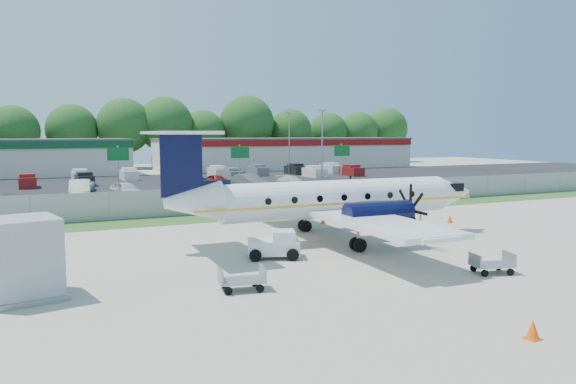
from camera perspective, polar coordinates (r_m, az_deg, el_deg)
name	(u,v)px	position (r m, az deg, el deg)	size (l,w,h in m)	color
ground	(334,244)	(31.05, 4.75, -5.27)	(170.00, 170.00, 0.00)	#B5AC99
grass_verge	(254,215)	(41.72, -3.52, -2.35)	(170.00, 4.00, 0.02)	#2D561E
access_road	(223,204)	(48.24, -6.60, -1.24)	(170.00, 8.00, 0.02)	black
parking_lot	(166,184)	(68.36, -12.25, 0.79)	(170.00, 32.00, 0.02)	black
perimeter_fence	(244,199)	(43.44, -4.50, -0.70)	(120.00, 0.06, 1.99)	gray
building_east	(286,153)	(97.56, -0.21, 3.99)	(44.40, 12.40, 5.24)	silver
sign_left	(118,162)	(49.86, -16.87, 2.93)	(1.80, 0.26, 5.00)	gray
sign_mid	(240,159)	(52.60, -4.91, 3.31)	(1.80, 0.26, 5.00)	gray
sign_right	(342,157)	(57.35, 5.47, 3.53)	(1.80, 0.26, 5.00)	gray
light_pole_ne	(322,140)	(73.39, 3.49, 5.34)	(0.90, 0.35, 9.09)	gray
light_pole_se	(289,139)	(82.30, 0.13, 5.42)	(0.90, 0.35, 9.09)	gray
tree_line	(121,168)	(101.69, -16.58, 2.33)	(112.00, 6.00, 14.00)	#1C4D16
aircraft	(331,199)	(31.68, 4.38, -0.69)	(19.81, 19.56, 6.16)	white
pushback_tug	(276,245)	(27.49, -1.28, -5.38)	(2.84, 2.48, 1.34)	white
baggage_cart_near	(242,280)	(21.99, -4.72, -8.86)	(1.89, 1.31, 0.92)	gray
baggage_cart_far	(492,264)	(26.03, 20.01, -6.89)	(1.91, 1.42, 0.90)	gray
service_container	(21,261)	(22.87, -25.47, -6.36)	(3.15, 3.15, 2.99)	#A7AAAE
cone_nose	(450,219)	(39.71, 16.12, -2.64)	(0.38, 0.38, 0.55)	#FF5508
cone_port_wing	(533,330)	(18.51, 23.61, -12.69)	(0.43, 0.43, 0.61)	#FF5508
cone_starboard_wing	(323,220)	(37.86, 3.59, -2.87)	(0.34, 0.34, 0.49)	#FF5508
road_car_mid	(325,197)	(53.22, 3.81, -0.55)	(2.16, 4.68, 1.30)	silver
road_car_east	(507,189)	(65.31, 21.36, 0.26)	(2.28, 4.95, 1.38)	silver
parked_car_a	(80,199)	(55.69, -20.36, -0.62)	(1.82, 5.23, 1.72)	beige
parked_car_b	(126,197)	(55.65, -16.14, -0.49)	(1.73, 4.30, 1.46)	silver
parked_car_c	(199,193)	(58.17, -9.03, -0.05)	(1.98, 4.91, 1.67)	navy
parked_car_d	(249,190)	(59.79, -3.93, 0.17)	(1.82, 5.23, 1.72)	#595B5E
parked_car_e	(292,188)	(62.16, 0.38, 0.40)	(1.85, 4.54, 1.32)	beige
parked_car_f	(83,191)	(62.73, -20.08, 0.09)	(2.18, 4.72, 1.31)	silver
parked_car_g	(214,186)	(65.37, -7.52, 0.63)	(1.60, 3.98, 1.36)	maroon
far_parking_rows	(157,181)	(73.22, -13.13, 1.10)	(56.00, 10.00, 1.60)	gray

